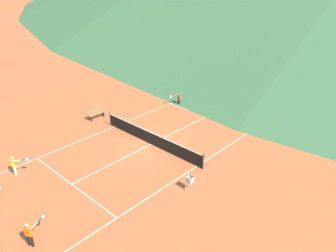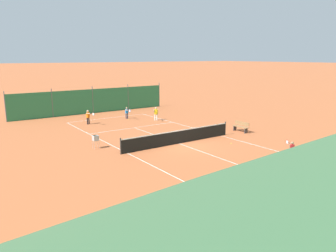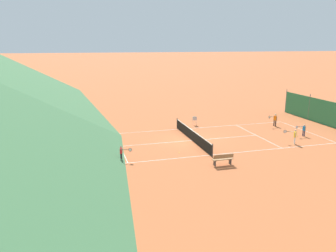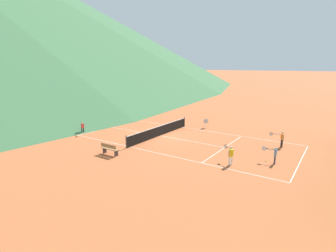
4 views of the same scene
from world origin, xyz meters
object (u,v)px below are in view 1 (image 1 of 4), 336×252
object	(u,v)px
player_far_service	(178,98)
tennis_ball_mid_court	(229,109)
tennis_ball_service_box	(144,122)
player_near_baseline	(29,232)
tennis_ball_alley_right	(246,124)
tennis_ball_far_corner	(252,108)
tennis_net	(151,138)
courtside_bench	(96,113)
ball_hopper	(190,180)
player_far_baseline	(14,164)

from	to	relation	value
player_far_service	tennis_ball_mid_court	distance (m)	4.57
tennis_ball_service_box	player_near_baseline	bearing A→B (deg)	-65.15
tennis_ball_alley_right	tennis_ball_far_corner	world-z (taller)	same
tennis_net	tennis_ball_far_corner	world-z (taller)	tennis_net
player_near_baseline	courtside_bench	size ratio (longest dim) A/B	0.86
player_far_service	courtside_bench	size ratio (longest dim) A/B	0.73
ball_hopper	courtside_bench	world-z (taller)	ball_hopper
player_near_baseline	tennis_ball_service_box	xyz separation A→B (m)	(-5.68, 12.26, -0.72)
tennis_ball_alley_right	tennis_ball_service_box	bearing A→B (deg)	-139.57
tennis_net	player_far_service	xyz separation A→B (m)	(-3.39, 6.71, 0.14)
player_far_service	tennis_ball_far_corner	xyz separation A→B (m)	(5.27, 3.88, -0.61)
player_far_baseline	tennis_ball_mid_court	size ratio (longest dim) A/B	19.38
player_far_baseline	ball_hopper	world-z (taller)	player_far_baseline
courtside_bench	player_near_baseline	bearing A→B (deg)	-48.17
player_far_baseline	player_near_baseline	xyz separation A→B (m)	(5.99, -2.00, 0.00)
player_near_baseline	tennis_ball_service_box	bearing A→B (deg)	114.85
player_far_service	player_near_baseline	size ratio (longest dim) A/B	0.85
ball_hopper	tennis_net	bearing A→B (deg)	157.70
player_near_baseline	tennis_ball_far_corner	bearing A→B (deg)	92.17
tennis_ball_far_corner	tennis_ball_service_box	bearing A→B (deg)	-120.11
tennis_ball_mid_court	tennis_ball_service_box	bearing A→B (deg)	-118.24
tennis_ball_mid_court	courtside_bench	size ratio (longest dim) A/B	0.04
player_far_service	courtside_bench	xyz separation A→B (m)	(-2.96, -6.74, -0.19)
tennis_net	tennis_ball_far_corner	size ratio (longest dim) A/B	139.09
player_far_baseline	tennis_ball_mid_court	bearing A→B (deg)	77.00
player_far_baseline	tennis_net	bearing A→B (deg)	67.73
player_far_service	tennis_ball_alley_right	bearing A→B (deg)	6.11
tennis_net	tennis_ball_service_box	size ratio (longest dim) A/B	139.09
tennis_ball_mid_court	courtside_bench	bearing A→B (deg)	-127.98
tennis_ball_service_box	courtside_bench	bearing A→B (deg)	-146.81
tennis_ball_alley_right	player_far_service	bearing A→B (deg)	-173.89
tennis_net	player_near_baseline	xyz separation A→B (m)	(2.67, -10.10, 0.25)
player_far_service	tennis_ball_service_box	world-z (taller)	player_far_service
tennis_ball_alley_right	tennis_ball_far_corner	xyz separation A→B (m)	(-1.28, 3.18, 0.00)
player_near_baseline	ball_hopper	world-z (taller)	player_near_baseline
player_far_baseline	tennis_ball_mid_court	xyz separation A→B (m)	(3.92, 16.97, -0.71)
tennis_ball_far_corner	tennis_ball_mid_court	bearing A→B (deg)	-126.74
player_far_baseline	player_far_service	distance (m)	14.81
tennis_net	tennis_ball_alley_right	distance (m)	8.08
tennis_net	player_far_baseline	size ratio (longest dim) A/B	7.18
tennis_net	tennis_ball_mid_court	xyz separation A→B (m)	(0.60, 8.87, -0.47)
player_far_baseline	tennis_ball_service_box	distance (m)	10.28
player_far_service	tennis_ball_mid_court	world-z (taller)	player_far_service
player_far_baseline	tennis_ball_far_corner	bearing A→B (deg)	74.45
tennis_ball_mid_court	tennis_ball_service_box	xyz separation A→B (m)	(-3.60, -6.71, 0.00)
tennis_ball_mid_court	tennis_ball_service_box	world-z (taller)	same
player_far_service	tennis_ball_mid_court	xyz separation A→B (m)	(3.99, 2.16, -0.61)
tennis_net	tennis_ball_service_box	world-z (taller)	tennis_net
player_far_baseline	player_near_baseline	world-z (taller)	player_near_baseline
player_near_baseline	courtside_bench	world-z (taller)	player_near_baseline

